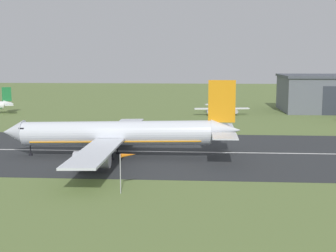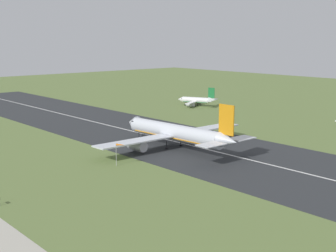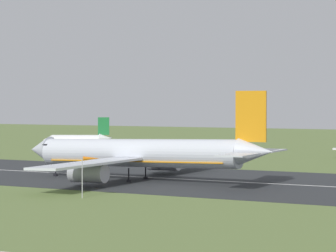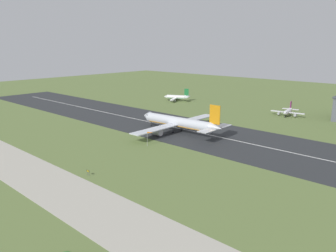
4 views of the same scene
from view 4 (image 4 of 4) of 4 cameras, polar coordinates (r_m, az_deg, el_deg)
ground_plane at (r=114.25m, az=-7.09°, el=-7.24°), size 639.51×639.51×0.00m
runway_strip at (r=153.02m, az=8.34°, el=-1.79°), size 399.51×46.95×0.06m
runway_centreline at (r=153.01m, az=8.34°, el=-1.78°), size 359.56×0.70×0.01m
taxiway_road at (r=101.27m, az=-17.85°, el=-10.67°), size 299.63×17.99×0.05m
airplane_landing at (r=157.75m, az=1.78°, el=0.60°), size 49.08×55.36×15.85m
airplane_parked_centre at (r=248.84m, az=1.47°, el=5.04°), size 20.90×21.58×9.51m
airplane_parked_east at (r=206.95m, az=20.13°, el=2.37°), size 19.51×16.49×8.03m
windsock_pole at (r=135.90m, az=-3.17°, el=-1.29°), size 2.39×1.74×6.09m
runway_sign at (r=109.61m, az=-13.77°, el=-7.72°), size 1.33×0.13×1.83m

